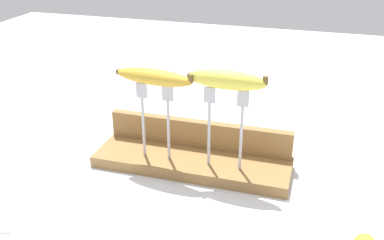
{
  "coord_description": "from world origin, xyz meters",
  "views": [
    {
      "loc": [
        0.27,
        -0.9,
        0.57
      ],
      "look_at": [
        0.0,
        0.0,
        0.13
      ],
      "focal_mm": 41.72,
      "sensor_mm": 36.0,
      "label": 1
    }
  ],
  "objects": [
    {
      "name": "banana_raised_right",
      "position": [
        0.08,
        -0.02,
        0.24
      ],
      "size": [
        0.18,
        0.05,
        0.04
      ],
      "color": "#DBD147",
      "rests_on": "fork_stand_right"
    },
    {
      "name": "banana_raised_left",
      "position": [
        -0.08,
        -0.02,
        0.23
      ],
      "size": [
        0.2,
        0.06,
        0.04
      ],
      "color": "gold",
      "rests_on": "fork_stand_left"
    },
    {
      "name": "board_backstop",
      "position": [
        0.0,
        0.06,
        0.06
      ],
      "size": [
        0.47,
        0.02,
        0.07
      ],
      "primitive_type": "cube",
      "color": "olive",
      "rests_on": "wooden_board"
    },
    {
      "name": "fork_stand_left",
      "position": [
        -0.08,
        -0.02,
        0.14
      ],
      "size": [
        0.09,
        0.01,
        0.19
      ],
      "color": "#B2B2B7",
      "rests_on": "wooden_board"
    },
    {
      "name": "wooden_board",
      "position": [
        0.0,
        0.0,
        0.01
      ],
      "size": [
        0.48,
        0.15,
        0.03
      ],
      "primitive_type": "cube",
      "color": "olive",
      "rests_on": "ground"
    },
    {
      "name": "ground_plane",
      "position": [
        0.0,
        0.0,
        0.0
      ],
      "size": [
        3.0,
        3.0,
        0.0
      ],
      "primitive_type": "plane",
      "color": "silver"
    },
    {
      "name": "fork_stand_right",
      "position": [
        0.08,
        -0.02,
        0.14
      ],
      "size": [
        0.1,
        0.01,
        0.19
      ],
      "color": "#B2B2B7",
      "rests_on": "wooden_board"
    }
  ]
}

